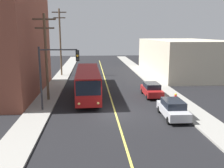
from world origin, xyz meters
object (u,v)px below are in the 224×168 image
(utility_pole_mid, at_px, (60,40))
(parked_car_silver, at_px, (173,109))
(traffic_signal_left_corner, at_px, (57,66))
(fire_hydrant, at_px, (176,97))
(parked_car_red, at_px, (152,89))
(city_bus, at_px, (88,81))
(utility_pole_near, at_px, (46,53))

(utility_pole_mid, bearing_deg, parked_car_silver, -61.62)
(traffic_signal_left_corner, bearing_deg, utility_pole_mid, 95.67)
(parked_car_silver, xyz_separation_m, fire_hydrant, (1.94, 4.84, -0.26))
(parked_car_red, bearing_deg, utility_pole_mid, 128.77)
(city_bus, bearing_deg, fire_hydrant, -18.80)
(parked_car_red, relative_size, fire_hydrant, 5.25)
(traffic_signal_left_corner, bearing_deg, utility_pole_near, 113.15)
(city_bus, bearing_deg, parked_car_silver, -47.02)
(parked_car_silver, height_order, traffic_signal_left_corner, traffic_signal_left_corner)
(city_bus, distance_m, traffic_signal_left_corner, 6.33)
(parked_car_red, distance_m, utility_pole_near, 12.66)
(city_bus, distance_m, parked_car_red, 7.55)
(parked_car_silver, height_order, utility_pole_mid, utility_pole_mid)
(utility_pole_mid, bearing_deg, city_bus, -72.00)
(parked_car_silver, distance_m, fire_hydrant, 5.23)
(parked_car_red, bearing_deg, parked_car_silver, -89.64)
(city_bus, xyz_separation_m, parked_car_red, (7.47, -0.56, -0.98))
(city_bus, relative_size, parked_car_red, 2.77)
(parked_car_silver, distance_m, utility_pole_near, 14.31)
(traffic_signal_left_corner, bearing_deg, city_bus, 61.19)
(city_bus, distance_m, utility_pole_near, 5.74)
(utility_pole_mid, xyz_separation_m, fire_hydrant, (14.22, -17.89, -5.69))
(parked_car_red, xyz_separation_m, fire_hydrant, (1.99, -2.66, -0.26))
(city_bus, relative_size, utility_pole_near, 1.32)
(utility_pole_mid, relative_size, traffic_signal_left_corner, 1.87)
(parked_car_silver, bearing_deg, city_bus, 132.98)
(traffic_signal_left_corner, bearing_deg, fire_hydrant, 8.72)
(utility_pole_near, height_order, traffic_signal_left_corner, utility_pole_near)
(utility_pole_mid, distance_m, fire_hydrant, 23.55)
(parked_car_red, distance_m, traffic_signal_left_corner, 11.75)
(utility_pole_near, distance_m, utility_pole_mid, 16.14)
(city_bus, height_order, parked_car_red, city_bus)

